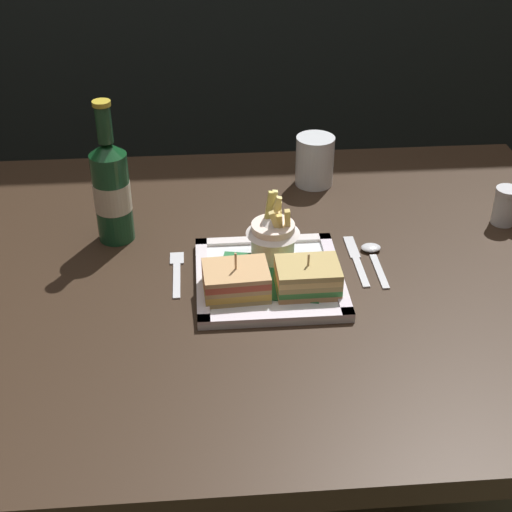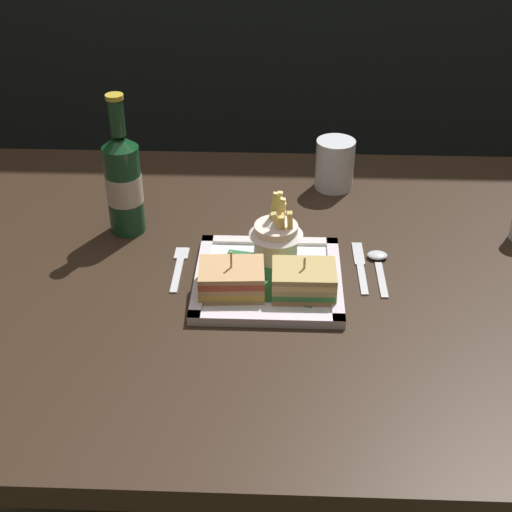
{
  "view_description": "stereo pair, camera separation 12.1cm",
  "coord_description": "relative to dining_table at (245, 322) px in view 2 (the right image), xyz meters",
  "views": [
    {
      "loc": [
        -0.06,
        -1.03,
        1.48
      ],
      "look_at": [
        0.02,
        -0.02,
        0.82
      ],
      "focal_mm": 51.54,
      "sensor_mm": 36.0,
      "label": 1
    },
    {
      "loc": [
        0.06,
        -1.03,
        1.48
      ],
      "look_at": [
        0.02,
        -0.02,
        0.82
      ],
      "focal_mm": 51.54,
      "sensor_mm": 36.0,
      "label": 2
    }
  ],
  "objects": [
    {
      "name": "knife",
      "position": [
        0.2,
        0.02,
        0.11
      ],
      "size": [
        0.02,
        0.16,
        0.0
      ],
      "color": "silver",
      "rests_on": "dining_table"
    },
    {
      "name": "spoon",
      "position": [
        0.23,
        0.03,
        0.12
      ],
      "size": [
        0.03,
        0.13,
        0.01
      ],
      "color": "silver",
      "rests_on": "dining_table"
    },
    {
      "name": "square_plate",
      "position": [
        0.04,
        -0.04,
        0.12
      ],
      "size": [
        0.24,
        0.24,
        0.02
      ],
      "color": "white",
      "rests_on": "dining_table"
    },
    {
      "name": "water_glass",
      "position": [
        0.17,
        0.31,
        0.16
      ],
      "size": [
        0.08,
        0.08,
        0.1
      ],
      "color": "silver",
      "rests_on": "dining_table"
    },
    {
      "name": "beer_bottle",
      "position": [
        -0.22,
        0.13,
        0.21
      ],
      "size": [
        0.07,
        0.07,
        0.26
      ],
      "color": "#1A4C2D",
      "rests_on": "dining_table"
    },
    {
      "name": "fork",
      "position": [
        -0.11,
        0.0,
        0.11
      ],
      "size": [
        0.02,
        0.14,
        0.0
      ],
      "color": "silver",
      "rests_on": "dining_table"
    },
    {
      "name": "sandwich_half_left",
      "position": [
        -0.02,
        -0.08,
        0.15
      ],
      "size": [
        0.11,
        0.08,
        0.08
      ],
      "color": "tan",
      "rests_on": "square_plate"
    },
    {
      "name": "sandwich_half_right",
      "position": [
        0.1,
        -0.08,
        0.15
      ],
      "size": [
        0.1,
        0.08,
        0.07
      ],
      "color": "tan",
      "rests_on": "square_plate"
    },
    {
      "name": "dining_table",
      "position": [
        0.0,
        0.0,
        0.0
      ],
      "size": [
        1.27,
        0.94,
        0.78
      ],
      "color": "#312216",
      "rests_on": "ground_plane"
    },
    {
      "name": "fries_cup",
      "position": [
        0.05,
        0.02,
        0.17
      ],
      "size": [
        0.09,
        0.09,
        0.11
      ],
      "color": "#F5DFD1",
      "rests_on": "square_plate"
    }
  ]
}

